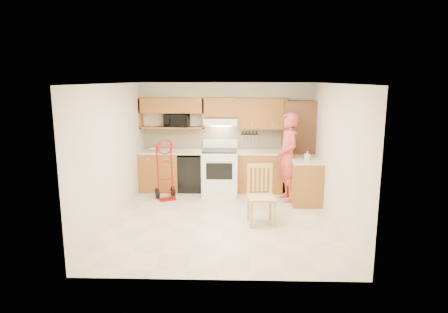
{
  "coord_description": "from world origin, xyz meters",
  "views": [
    {
      "loc": [
        0.22,
        -6.95,
        2.58
      ],
      "look_at": [
        0.0,
        0.5,
        1.1
      ],
      "focal_mm": 31.42,
      "sensor_mm": 36.0,
      "label": 1
    }
  ],
  "objects_px": {
    "hand_truck": "(166,172)",
    "person": "(288,157)",
    "microwave": "(177,120)",
    "dining_chair": "(261,196)",
    "range": "(220,168)"
  },
  "relations": [
    {
      "from": "microwave",
      "to": "range",
      "type": "xyz_separation_m",
      "value": [
        1.01,
        -0.37,
        -1.05
      ]
    },
    {
      "from": "microwave",
      "to": "range",
      "type": "relative_size",
      "value": 0.47
    },
    {
      "from": "hand_truck",
      "to": "person",
      "type": "bearing_deg",
      "value": -23.88
    },
    {
      "from": "range",
      "to": "dining_chair",
      "type": "relative_size",
      "value": 1.11
    },
    {
      "from": "microwave",
      "to": "dining_chair",
      "type": "bearing_deg",
      "value": -44.65
    },
    {
      "from": "range",
      "to": "person",
      "type": "distance_m",
      "value": 1.59
    },
    {
      "from": "person",
      "to": "dining_chair",
      "type": "bearing_deg",
      "value": -36.27
    },
    {
      "from": "dining_chair",
      "to": "microwave",
      "type": "bearing_deg",
      "value": 122.51
    },
    {
      "from": "dining_chair",
      "to": "range",
      "type": "bearing_deg",
      "value": 107.06
    },
    {
      "from": "range",
      "to": "hand_truck",
      "type": "bearing_deg",
      "value": -157.94
    },
    {
      "from": "range",
      "to": "dining_chair",
      "type": "bearing_deg",
      "value": -66.74
    },
    {
      "from": "person",
      "to": "microwave",
      "type": "bearing_deg",
      "value": -120.88
    },
    {
      "from": "microwave",
      "to": "dining_chair",
      "type": "relative_size",
      "value": 0.52
    },
    {
      "from": "microwave",
      "to": "hand_truck",
      "type": "distance_m",
      "value": 1.35
    },
    {
      "from": "microwave",
      "to": "hand_truck",
      "type": "xyz_separation_m",
      "value": [
        -0.14,
        -0.83,
        -1.05
      ]
    }
  ]
}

